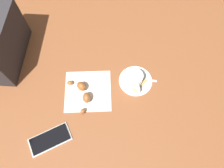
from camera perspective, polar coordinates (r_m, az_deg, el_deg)
The scene contains 9 objects.
ground_plane at distance 0.85m, azimuth -0.21°, elevation -1.20°, with size 1.80×1.80×0.00m, color brown.
saucer at distance 0.87m, azimuth 6.48°, elevation 0.92°, with size 0.14×0.14×0.01m, color white.
espresso_cup at distance 0.83m, azimuth 6.12°, elevation 1.33°, with size 0.07×0.10×0.06m.
teaspoon at distance 0.86m, azimuth 6.85°, elevation 1.56°, with size 0.12×0.02×0.01m.
sugar_packet at distance 0.85m, azimuth 7.52°, elevation -0.21°, with size 0.07×0.02×0.01m, color tan.
napkin at distance 0.85m, azimuth -6.61°, elevation -1.87°, with size 0.19×0.18×0.00m, color silver.
croissant at distance 0.83m, azimuth -7.97°, elevation -2.31°, with size 0.11×0.14×0.04m.
cell_phone at distance 0.82m, azimuth -16.66°, elevation -14.34°, with size 0.17×0.14×0.01m.
laptop_bag at distance 0.95m, azimuth -28.41°, elevation 9.81°, with size 0.28×0.12×0.20m, color #312E31.
Camera 1 is at (0.04, -0.33, 0.78)m, focal length 33.34 mm.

